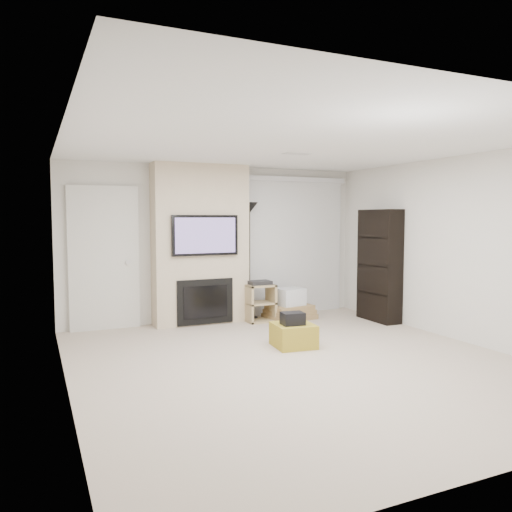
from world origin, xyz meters
name	(u,v)px	position (x,y,z in m)	size (l,w,h in m)	color
floor	(299,362)	(0.00, 0.00, 0.00)	(5.00, 5.50, 0.00)	#C4B09C
ceiling	(300,143)	(0.00, 0.00, 2.50)	(5.00, 5.50, 0.00)	white
wall_back	(217,243)	(0.00, 2.75, 1.25)	(5.00, 2.50, 0.00)	silver
wall_front	(511,284)	(0.00, -2.75, 1.25)	(5.00, 2.50, 0.00)	silver
wall_left	(65,263)	(-2.50, 0.00, 1.25)	(5.50, 2.50, 0.00)	silver
wall_right	(462,249)	(2.50, 0.00, 1.25)	(5.50, 2.50, 0.00)	silver
hvac_vent	(297,154)	(0.40, 0.80, 2.50)	(0.35, 0.18, 0.01)	silver
ottoman	(293,335)	(0.28, 0.64, 0.15)	(0.50, 0.50, 0.30)	#A58E26
black_bag	(293,318)	(0.25, 0.60, 0.38)	(0.28, 0.22, 0.16)	black
fireplace_wall	(201,245)	(-0.35, 2.54, 1.24)	(1.50, 0.47, 2.50)	beige
entry_door	(104,259)	(-1.80, 2.71, 1.05)	(1.02, 0.11, 2.14)	silver
vertical_blinds	(294,240)	(1.40, 2.70, 1.27)	(1.98, 0.10, 2.37)	silver
floor_lamp	(249,227)	(0.46, 2.49, 1.51)	(0.28, 0.28, 1.92)	black
av_stand	(260,300)	(0.54, 2.26, 0.35)	(0.45, 0.38, 0.66)	tan
box_stack	(290,307)	(1.08, 2.25, 0.19)	(0.83, 0.68, 0.51)	#9E7D4D
bookshelf	(379,265)	(2.34, 1.53, 0.90)	(0.30, 0.80, 1.80)	black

